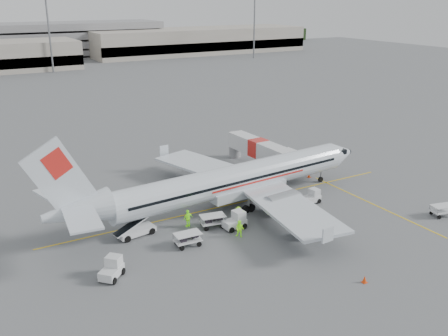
{
  "coord_description": "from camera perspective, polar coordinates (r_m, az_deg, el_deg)",
  "views": [
    {
      "loc": [
        -27.29,
        -45.38,
        22.74
      ],
      "look_at": [
        0.0,
        2.0,
        3.8
      ],
      "focal_mm": 40.0,
      "sensor_mm": 36.0,
      "label": 1
    }
  ],
  "objects": [
    {
      "name": "cart_loaded_a",
      "position": [
        48.3,
        -4.16,
        -8.14
      ],
      "size": [
        2.62,
        1.62,
        1.33
      ],
      "primitive_type": null,
      "rotation": [
        0.0,
        0.0,
        -0.05
      ],
      "color": "silver",
      "rests_on": "ground"
    },
    {
      "name": "crew_d",
      "position": [
        51.96,
        -4.13,
        -5.75
      ],
      "size": [
        1.15,
        0.6,
        1.88
      ],
      "primitive_type": "imported",
      "rotation": [
        0.0,
        0.0,
        3.28
      ],
      "color": "#96FC19",
      "rests_on": "ground"
    },
    {
      "name": "cart_empty_b",
      "position": [
        59.35,
        23.67,
        -4.48
      ],
      "size": [
        2.63,
        1.9,
        1.24
      ],
      "primitive_type": null,
      "rotation": [
        0.0,
        0.0,
        -0.22
      ],
      "color": "silver",
      "rests_on": "ground"
    },
    {
      "name": "treeline",
      "position": [
        222.94,
        -23.38,
        12.51
      ],
      "size": [
        300.0,
        3.0,
        6.0
      ],
      "primitive_type": null,
      "color": "black",
      "rests_on": "ground"
    },
    {
      "name": "crew_b",
      "position": [
        49.73,
        1.8,
        -6.97
      ],
      "size": [
        1.06,
        1.1,
        1.78
      ],
      "primitive_type": "imported",
      "rotation": [
        0.0,
        0.0,
        -0.9
      ],
      "color": "#96FC19",
      "rests_on": "ground"
    },
    {
      "name": "tug_mid",
      "position": [
        51.46,
        1.19,
        -6.0
      ],
      "size": [
        2.44,
        1.51,
        1.82
      ],
      "primitive_type": null,
      "rotation": [
        0.0,
        0.0,
        0.07
      ],
      "color": "silver",
      "rests_on": "ground"
    },
    {
      "name": "ground",
      "position": [
        57.63,
        1.0,
        -4.14
      ],
      "size": [
        360.0,
        360.0,
        0.0
      ],
      "primitive_type": "plane",
      "color": "#56595B"
    },
    {
      "name": "tug_fore",
      "position": [
        58.46,
        9.93,
        -3.21
      ],
      "size": [
        2.22,
        1.38,
        1.65
      ],
      "primitive_type": null,
      "rotation": [
        0.0,
        0.0,
        0.08
      ],
      "color": "silver",
      "rests_on": "ground"
    },
    {
      "name": "parking_garage",
      "position": [
        212.51,
        -16.12,
        14.14
      ],
      "size": [
        62.0,
        24.0,
        14.0
      ],
      "primitive_type": null,
      "color": "slate",
      "rests_on": "ground"
    },
    {
      "name": "terminal_east",
      "position": [
        214.53,
        -2.96,
        14.34
      ],
      "size": [
        90.0,
        26.0,
        10.0
      ],
      "primitive_type": null,
      "color": "gray",
      "rests_on": "ground"
    },
    {
      "name": "cone_nose",
      "position": [
        66.77,
        9.69,
        -0.78
      ],
      "size": [
        0.42,
        0.42,
        0.68
      ],
      "primitive_type": "cone",
      "color": "#E93C0B",
      "rests_on": "ground"
    },
    {
      "name": "crew_c",
      "position": [
        52.87,
        1.65,
        -5.33
      ],
      "size": [
        1.07,
        1.3,
        1.75
      ],
      "primitive_type": "imported",
      "rotation": [
        0.0,
        0.0,
        2.01
      ],
      "color": "#96FC19",
      "rests_on": "ground"
    },
    {
      "name": "belt_loader",
      "position": [
        50.57,
        -10.08,
        -6.19
      ],
      "size": [
        5.33,
        2.69,
        2.76
      ],
      "primitive_type": null,
      "rotation": [
        0.0,
        0.0,
        0.16
      ],
      "color": "silver",
      "rests_on": "ground"
    },
    {
      "name": "cart_loaded_b",
      "position": [
        51.84,
        -1.31,
        -6.1
      ],
      "size": [
        2.79,
        1.95,
        1.34
      ],
      "primitive_type": null,
      "rotation": [
        0.0,
        0.0,
        -0.18
      ],
      "color": "silver",
      "rests_on": "ground"
    },
    {
      "name": "jet_bridge",
      "position": [
        69.17,
        3.92,
        1.62
      ],
      "size": [
        3.64,
        15.46,
        4.02
      ],
      "primitive_type": null,
      "rotation": [
        0.0,
        0.0,
        0.05
      ],
      "color": "silver",
      "rests_on": "ground"
    },
    {
      "name": "aircraft",
      "position": [
        55.35,
        1.43,
        0.93
      ],
      "size": [
        42.07,
        34.17,
        10.96
      ],
      "primitive_type": null,
      "rotation": [
        0.0,
        0.0,
        0.08
      ],
      "color": "silver",
      "rests_on": "ground"
    },
    {
      "name": "tug_aft",
      "position": [
        44.03,
        -12.78,
        -11.14
      ],
      "size": [
        2.62,
        2.6,
        1.81
      ],
      "primitive_type": null,
      "rotation": [
        0.0,
        0.0,
        0.77
      ],
      "color": "silver",
      "rests_on": "ground"
    },
    {
      "name": "cone_stbd",
      "position": [
        44.25,
        15.77,
        -12.11
      ],
      "size": [
        0.41,
        0.41,
        0.67
      ],
      "primitive_type": "cone",
      "color": "#E93C0B",
      "rests_on": "ground"
    },
    {
      "name": "mast_east",
      "position": [
        195.81,
        3.47,
        15.63
      ],
      "size": [
        3.2,
        1.2,
        22.0
      ],
      "primitive_type": null,
      "color": "slate",
      "rests_on": "ground"
    },
    {
      "name": "cone_port",
      "position": [
        69.27,
        -0.74,
        0.19
      ],
      "size": [
        0.35,
        0.35,
        0.57
      ],
      "primitive_type": "cone",
      "color": "#E93C0B",
      "rests_on": "ground"
    },
    {
      "name": "mast_center",
      "position": [
        166.95,
        -19.31,
        14.04
      ],
      "size": [
        3.2,
        1.2,
        22.0
      ],
      "primitive_type": null,
      "color": "slate",
      "rests_on": "ground"
    },
    {
      "name": "crew_a",
      "position": [
        51.71,
        2.28,
        -5.87
      ],
      "size": [
        0.79,
        0.67,
        1.84
      ],
      "primitive_type": "imported",
      "rotation": [
        0.0,
        0.0,
        0.4
      ],
      "color": "#96FC19",
      "rests_on": "ground"
    },
    {
      "name": "cart_empty_a",
      "position": [
        50.45,
        9.46,
        -7.28
      ],
      "size": [
        2.22,
        1.49,
        1.08
      ],
      "primitive_type": null,
      "rotation": [
        0.0,
        0.0,
        -0.14
      ],
      "color": "silver",
      "rests_on": "ground"
    },
    {
      "name": "stripe_lead",
      "position": [
        57.62,
        1.0,
        -4.13
      ],
      "size": [
        44.0,
        0.2,
        0.01
      ],
      "primitive_type": "cube",
      "color": "yellow",
      "rests_on": "ground"
    },
    {
      "name": "stripe_cross",
      "position": [
        60.15,
        16.58,
        -3.94
      ],
      "size": [
        0.2,
        20.0,
        0.01
      ],
      "primitive_type": "cube",
      "color": "yellow",
      "rests_on": "ground"
    }
  ]
}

